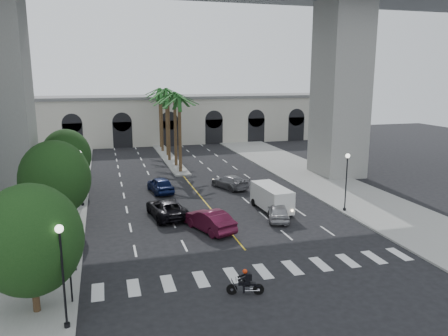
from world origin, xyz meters
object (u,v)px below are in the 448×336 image
(traffic_signal_far, at_px, (73,234))
(pedestrian_a, at_px, (75,237))
(lamp_post_left_near, at_px, (62,268))
(cargo_van, at_px, (272,197))
(car_b, at_px, (209,220))
(car_d, at_px, (230,182))
(lamp_post_left_far, at_px, (81,173))
(pedestrian_b, at_px, (61,232))
(motorcycle_rider, at_px, (246,283))
(car_c, at_px, (167,208))
(lamp_post_right, at_px, (346,177))
(car_e, at_px, (160,185))
(traffic_signal_near, at_px, (69,260))
(car_a, at_px, (278,212))

(traffic_signal_far, xyz_separation_m, pedestrian_a, (-0.20, 3.81, -1.59))
(lamp_post_left_near, height_order, cargo_van, lamp_post_left_near)
(car_b, xyz_separation_m, car_d, (5.30, 12.33, -0.13))
(lamp_post_left_far, bearing_deg, pedestrian_b, -96.86)
(pedestrian_a, bearing_deg, car_d, 27.80)
(motorcycle_rider, distance_m, car_c, 15.12)
(car_d, bearing_deg, pedestrian_b, 15.89)
(lamp_post_left_near, xyz_separation_m, traffic_signal_far, (0.10, 6.50, -0.71))
(cargo_van, bearing_deg, lamp_post_right, -21.79)
(pedestrian_a, bearing_deg, car_e, 46.83)
(lamp_post_left_far, bearing_deg, pedestrian_a, -90.54)
(car_e, bearing_deg, lamp_post_left_far, 14.86)
(car_e, xyz_separation_m, pedestrian_a, (-7.81, -13.93, 0.09))
(car_b, relative_size, car_c, 0.90)
(motorcycle_rider, bearing_deg, car_e, 109.69)
(traffic_signal_near, xyz_separation_m, motorcycle_rider, (9.35, -1.52, -1.82))
(traffic_signal_near, height_order, car_c, traffic_signal_near)
(lamp_post_right, xyz_separation_m, pedestrian_b, (-23.93, -1.38, -2.23))
(traffic_signal_far, xyz_separation_m, car_b, (9.80, 5.10, -1.66))
(lamp_post_left_near, xyz_separation_m, pedestrian_b, (-1.13, 11.62, -2.23))
(lamp_post_left_far, xyz_separation_m, traffic_signal_far, (0.10, -14.50, -0.71))
(traffic_signal_near, xyz_separation_m, car_e, (7.61, 21.74, -1.67))
(lamp_post_right, relative_size, car_e, 1.09)
(motorcycle_rider, distance_m, car_b, 10.63)
(lamp_post_left_near, xyz_separation_m, pedestrian_a, (-0.10, 10.31, -2.30))
(motorcycle_rider, bearing_deg, car_c, 114.18)
(car_b, bearing_deg, pedestrian_b, -20.73)
(pedestrian_a, distance_m, pedestrian_b, 1.66)
(car_d, xyz_separation_m, pedestrian_b, (-16.33, -12.31, 0.27))
(lamp_post_left_near, relative_size, traffic_signal_far, 1.47)
(lamp_post_right, distance_m, car_d, 13.55)
(lamp_post_left_far, height_order, lamp_post_right, same)
(lamp_post_left_far, bearing_deg, lamp_post_right, -19.33)
(lamp_post_right, bearing_deg, lamp_post_left_far, 160.67)
(car_c, xyz_separation_m, car_e, (0.57, 8.31, 0.04))
(traffic_signal_far, xyz_separation_m, car_c, (7.05, 9.43, -1.71))
(car_c, distance_m, cargo_van, 9.49)
(lamp_post_left_near, bearing_deg, car_e, 72.34)
(car_b, bearing_deg, lamp_post_left_near, 28.90)
(lamp_post_left_far, height_order, car_e, lamp_post_left_far)
(car_c, relative_size, cargo_van, 1.05)
(lamp_post_right, distance_m, cargo_van, 6.84)
(lamp_post_left_far, relative_size, car_a, 1.26)
(car_d, height_order, pedestrian_b, pedestrian_b)
(traffic_signal_far, bearing_deg, traffic_signal_near, -90.00)
(car_d, height_order, pedestrian_a, pedestrian_a)
(traffic_signal_far, distance_m, pedestrian_a, 4.14)
(traffic_signal_far, relative_size, cargo_van, 0.67)
(lamp_post_right, xyz_separation_m, car_b, (-12.90, -1.40, -2.37))
(car_a, distance_m, car_d, 11.37)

